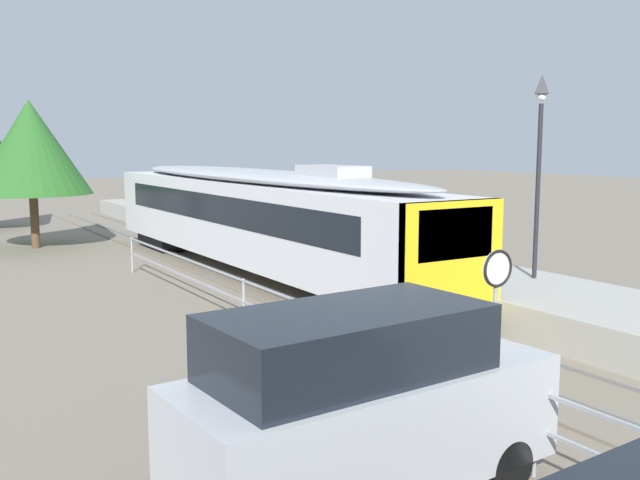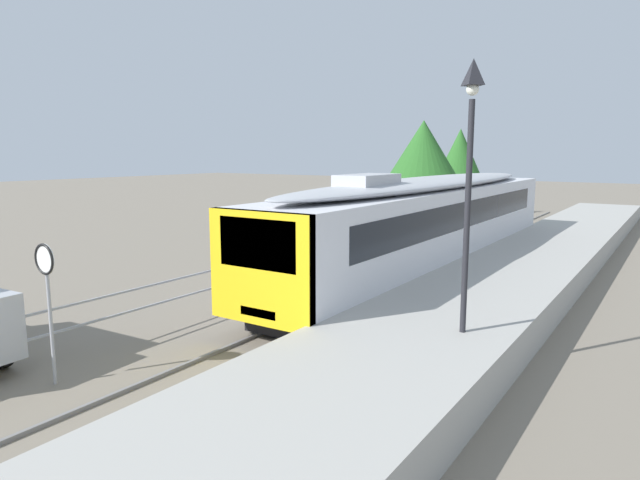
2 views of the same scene
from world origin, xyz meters
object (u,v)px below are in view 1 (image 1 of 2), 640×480
(platform_lamp_mid_platform, at_px, (540,138))
(commuter_train, at_px, (254,214))
(parked_van_silver, at_px, (363,404))
(speed_limit_sign, at_px, (497,292))

(platform_lamp_mid_platform, bearing_deg, commuter_train, 116.36)
(parked_van_silver, bearing_deg, commuter_train, 68.51)
(platform_lamp_mid_platform, height_order, speed_limit_sign, platform_lamp_mid_platform)
(speed_limit_sign, distance_m, parked_van_silver, 3.64)
(commuter_train, distance_m, speed_limit_sign, 13.52)
(platform_lamp_mid_platform, xyz_separation_m, speed_limit_sign, (-6.48, -4.91, -2.50))
(platform_lamp_mid_platform, distance_m, speed_limit_sign, 8.50)
(speed_limit_sign, bearing_deg, parked_van_silver, -161.91)
(commuter_train, bearing_deg, speed_limit_sign, -99.82)
(platform_lamp_mid_platform, relative_size, parked_van_silver, 1.07)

